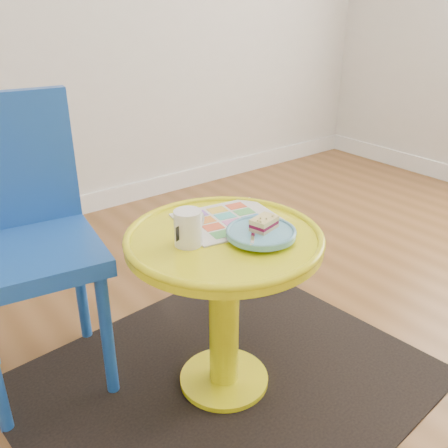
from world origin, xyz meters
TOP-DOWN VIEW (x-y plane):
  - floor at (0.00, 0.00)m, footprint 4.00×4.00m
  - room_walls at (-0.99, 0.99)m, footprint 4.00×4.00m
  - rug at (-0.51, 0.32)m, footprint 1.39×1.21m
  - side_table at (-0.51, 0.32)m, footprint 0.59×0.59m
  - chair at (-0.96, 0.79)m, footprint 0.48×0.48m
  - newspaper at (-0.43, 0.40)m, footprint 0.35×0.31m
  - mug at (-0.62, 0.35)m, footprint 0.11×0.08m
  - plate at (-0.43, 0.24)m, footprint 0.20×0.20m
  - cake_slice at (-0.42, 0.25)m, footprint 0.09×0.07m
  - fork at (-0.47, 0.24)m, footprint 0.11×0.11m

SIDE VIEW (x-z plane):
  - floor at x=0.00m, z-range 0.00..0.00m
  - rug at x=-0.51m, z-range 0.00..0.01m
  - room_walls at x=-0.99m, z-range -1.94..2.06m
  - side_table at x=-0.51m, z-range 0.12..0.69m
  - chair at x=-0.96m, z-range 0.07..1.03m
  - newspaper at x=-0.43m, z-range 0.56..0.57m
  - plate at x=-0.43m, z-range 0.57..0.60m
  - fork at x=-0.47m, z-range 0.59..0.60m
  - cake_slice at x=-0.42m, z-range 0.59..0.63m
  - mug at x=-0.62m, z-range 0.57..0.67m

